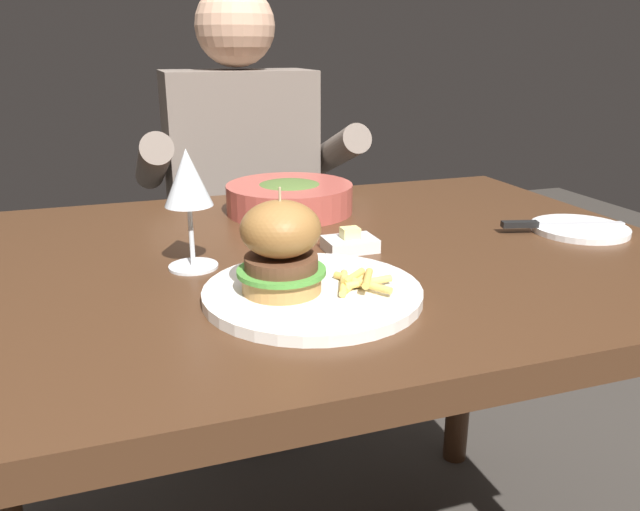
{
  "coord_description": "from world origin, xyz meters",
  "views": [
    {
      "loc": [
        -0.26,
        -0.86,
        1.04
      ],
      "look_at": [
        -0.02,
        -0.15,
        0.78
      ],
      "focal_mm": 35.0,
      "sensor_mm": 36.0,
      "label": 1
    }
  ],
  "objects_px": {
    "main_plate": "(313,293)",
    "burger_sandwich": "(281,247)",
    "wine_glass": "(188,183)",
    "butter_dish": "(350,243)",
    "table_knife": "(551,224)",
    "bread_plate": "(580,229)",
    "soup_bowl": "(290,197)",
    "diner_person": "(244,236)"
  },
  "relations": [
    {
      "from": "main_plate",
      "to": "burger_sandwich",
      "type": "xyz_separation_m",
      "value": [
        -0.04,
        0.0,
        0.06
      ]
    },
    {
      "from": "wine_glass",
      "to": "butter_dish",
      "type": "distance_m",
      "value": 0.26
    },
    {
      "from": "butter_dish",
      "to": "wine_glass",
      "type": "bearing_deg",
      "value": -179.74
    },
    {
      "from": "wine_glass",
      "to": "butter_dish",
      "type": "bearing_deg",
      "value": 0.26
    },
    {
      "from": "main_plate",
      "to": "table_knife",
      "type": "height_order",
      "value": "table_knife"
    },
    {
      "from": "butter_dish",
      "to": "bread_plate",
      "type": "bearing_deg",
      "value": -4.24
    },
    {
      "from": "wine_glass",
      "to": "soup_bowl",
      "type": "height_order",
      "value": "wine_glass"
    },
    {
      "from": "wine_glass",
      "to": "diner_person",
      "type": "distance_m",
      "value": 0.8
    },
    {
      "from": "wine_glass",
      "to": "soup_bowl",
      "type": "xyz_separation_m",
      "value": [
        0.21,
        0.25,
        -0.09
      ]
    },
    {
      "from": "butter_dish",
      "to": "diner_person",
      "type": "bearing_deg",
      "value": 91.44
    },
    {
      "from": "main_plate",
      "to": "burger_sandwich",
      "type": "bearing_deg",
      "value": 174.52
    },
    {
      "from": "wine_glass",
      "to": "main_plate",
      "type": "bearing_deg",
      "value": -52.47
    },
    {
      "from": "main_plate",
      "to": "butter_dish",
      "type": "xyz_separation_m",
      "value": [
        0.11,
        0.16,
        0.0
      ]
    },
    {
      "from": "bread_plate",
      "to": "soup_bowl",
      "type": "distance_m",
      "value": 0.51
    },
    {
      "from": "table_knife",
      "to": "soup_bowl",
      "type": "height_order",
      "value": "soup_bowl"
    },
    {
      "from": "bread_plate",
      "to": "table_knife",
      "type": "bearing_deg",
      "value": 165.33
    },
    {
      "from": "table_knife",
      "to": "diner_person",
      "type": "height_order",
      "value": "diner_person"
    },
    {
      "from": "bread_plate",
      "to": "table_knife",
      "type": "height_order",
      "value": "table_knife"
    },
    {
      "from": "butter_dish",
      "to": "diner_person",
      "type": "distance_m",
      "value": 0.73
    },
    {
      "from": "bread_plate",
      "to": "soup_bowl",
      "type": "bearing_deg",
      "value": 146.25
    },
    {
      "from": "soup_bowl",
      "to": "diner_person",
      "type": "height_order",
      "value": "diner_person"
    },
    {
      "from": "main_plate",
      "to": "soup_bowl",
      "type": "distance_m",
      "value": 0.42
    },
    {
      "from": "table_knife",
      "to": "butter_dish",
      "type": "xyz_separation_m",
      "value": [
        -0.35,
        0.02,
        -0.0
      ]
    },
    {
      "from": "main_plate",
      "to": "butter_dish",
      "type": "relative_size",
      "value": 3.5
    },
    {
      "from": "soup_bowl",
      "to": "bread_plate",
      "type": "bearing_deg",
      "value": -33.75
    },
    {
      "from": "burger_sandwich",
      "to": "main_plate",
      "type": "bearing_deg",
      "value": -5.48
    },
    {
      "from": "wine_glass",
      "to": "diner_person",
      "type": "xyz_separation_m",
      "value": [
        0.22,
        0.71,
        -0.3
      ]
    },
    {
      "from": "burger_sandwich",
      "to": "soup_bowl",
      "type": "height_order",
      "value": "burger_sandwich"
    },
    {
      "from": "main_plate",
      "to": "wine_glass",
      "type": "xyz_separation_m",
      "value": [
        -0.12,
        0.16,
        0.11
      ]
    },
    {
      "from": "burger_sandwich",
      "to": "butter_dish",
      "type": "xyz_separation_m",
      "value": [
        0.15,
        0.16,
        -0.06
      ]
    },
    {
      "from": "bread_plate",
      "to": "burger_sandwich",
      "type": "bearing_deg",
      "value": -166.96
    },
    {
      "from": "main_plate",
      "to": "soup_bowl",
      "type": "xyz_separation_m",
      "value": [
        0.09,
        0.41,
        0.02
      ]
    },
    {
      "from": "burger_sandwich",
      "to": "soup_bowl",
      "type": "relative_size",
      "value": 0.54
    },
    {
      "from": "table_knife",
      "to": "diner_person",
      "type": "bearing_deg",
      "value": 117.12
    },
    {
      "from": "butter_dish",
      "to": "soup_bowl",
      "type": "distance_m",
      "value": 0.25
    },
    {
      "from": "bread_plate",
      "to": "diner_person",
      "type": "relative_size",
      "value": 0.13
    },
    {
      "from": "burger_sandwich",
      "to": "diner_person",
      "type": "relative_size",
      "value": 0.11
    },
    {
      "from": "burger_sandwich",
      "to": "bread_plate",
      "type": "distance_m",
      "value": 0.57
    },
    {
      "from": "soup_bowl",
      "to": "wine_glass",
      "type": "bearing_deg",
      "value": -130.2
    },
    {
      "from": "table_knife",
      "to": "diner_person",
      "type": "relative_size",
      "value": 0.17
    },
    {
      "from": "burger_sandwich",
      "to": "wine_glass",
      "type": "height_order",
      "value": "wine_glass"
    },
    {
      "from": "main_plate",
      "to": "table_knife",
      "type": "relative_size",
      "value": 1.32
    }
  ]
}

